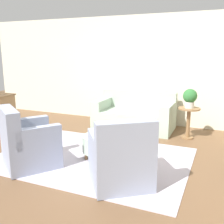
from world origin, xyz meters
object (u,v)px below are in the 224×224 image
Objects in this scene: ottoman_table at (101,143)px; potted_plant_on_side_table at (190,97)px; armchair_right at (121,160)px; armchair_left at (27,144)px; couch at (134,115)px; side_table at (189,118)px.

potted_plant_on_side_table is (1.29, 1.75, 0.65)m from ottoman_table.
armchair_left is at bearing 180.00° from armchair_right.
armchair_left is at bearing -131.58° from potted_plant_on_side_table.
armchair_left reaches higher than couch.
potted_plant_on_side_table is at bearing 53.67° from ottoman_table.
ottoman_table is 2.18m from side_table.
couch is at bearing 91.35° from ottoman_table.
armchair_left reaches higher than side_table.
armchair_right is 2.73× the size of potted_plant_on_side_table.
side_table reaches higher than ottoman_table.
potted_plant_on_side_table reaches higher than armchair_right.
potted_plant_on_side_table is (0.00, -0.00, 0.46)m from side_table.
armchair_right is 1.68× the size of ottoman_table.
potted_plant_on_side_table is at bearing -11.82° from couch.
armchair_right is 1.65× the size of side_table.
armchair_right reaches higher than side_table.
couch is 2.93m from armchair_right.
armchair_right is (1.67, 0.00, 0.00)m from armchair_left.
side_table is 0.46m from potted_plant_on_side_table.
armchair_left is 2.73× the size of potted_plant_on_side_table.
potted_plant_on_side_table is at bearing 76.88° from armchair_right.
armchair_left and armchair_right have the same top height.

